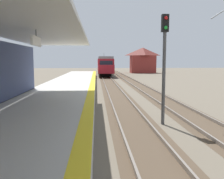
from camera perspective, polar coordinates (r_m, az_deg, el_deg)
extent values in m
cube|color=#B7B5AD|center=(12.54, -15.68, -5.65)|extent=(5.00, 80.00, 0.90)
cube|color=yellow|center=(12.18, -5.33, -3.62)|extent=(0.50, 80.00, 0.01)
cube|color=silver|center=(8.48, -23.12, 14.83)|extent=(4.40, 24.00, 0.16)
cube|color=white|center=(10.22, -17.05, 10.58)|extent=(0.08, 1.40, 0.36)
cylinder|color=#333333|center=(10.25, -17.11, 12.34)|extent=(0.03, 0.03, 0.27)
cube|color=#4C3D2D|center=(16.37, 2.68, -4.16)|extent=(2.34, 120.00, 0.01)
cube|color=slate|center=(16.30, 0.16, -3.92)|extent=(0.08, 120.00, 0.15)
cube|color=slate|center=(16.45, 5.18, -3.84)|extent=(0.08, 120.00, 0.15)
cube|color=#4C3D2D|center=(17.08, 14.12, -3.90)|extent=(2.34, 120.00, 0.01)
cube|color=slate|center=(16.86, 11.79, -3.70)|extent=(0.08, 120.00, 0.15)
cube|color=slate|center=(17.30, 16.40, -3.57)|extent=(0.08, 120.00, 0.15)
cube|color=maroon|center=(53.40, -1.72, 5.56)|extent=(2.90, 18.00, 2.70)
cube|color=slate|center=(53.40, -1.73, 7.24)|extent=(2.67, 18.00, 0.44)
cube|color=black|center=(44.38, -1.34, 5.86)|extent=(2.32, 0.06, 1.21)
cube|color=maroon|center=(43.63, -1.29, 4.70)|extent=(2.78, 1.60, 1.49)
cube|color=black|center=(53.47, -0.15, 5.99)|extent=(0.04, 15.84, 0.86)
cylinder|color=#333333|center=(57.01, -1.85, 7.87)|extent=(0.06, 0.06, 0.90)
cube|color=black|center=(47.63, -1.48, 3.37)|extent=(2.17, 2.20, 0.72)
cube|color=black|center=(59.30, -1.91, 4.01)|extent=(2.17, 2.20, 0.72)
cylinder|color=#4C4C4C|center=(12.04, 11.82, 2.37)|extent=(0.16, 0.16, 4.40)
cube|color=black|center=(12.14, 12.12, 14.70)|extent=(0.32, 0.24, 0.80)
sphere|color=red|center=(12.04, 12.33, 15.83)|extent=(0.16, 0.16, 0.16)
sphere|color=green|center=(11.97, 12.28, 13.75)|extent=(0.16, 0.16, 0.16)
cube|color=maroon|center=(64.06, 7.06, 5.80)|extent=(6.00, 4.80, 4.40)
pyramid|color=maroon|center=(64.10, 7.10, 8.66)|extent=(6.60, 5.28, 2.00)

